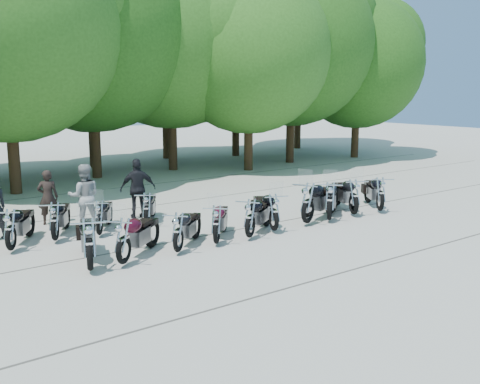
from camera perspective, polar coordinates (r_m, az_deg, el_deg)
ground at (r=15.22m, az=3.41°, el=-4.90°), size 90.00×90.00×0.00m
tree_3 at (r=23.28m, az=-22.84°, el=15.34°), size 8.70×8.70×10.67m
tree_4 at (r=26.38m, az=-14.96°, el=15.81°), size 9.13×9.13×11.20m
tree_5 at (r=28.28m, az=-7.10°, el=15.57°), size 9.04×9.04×11.10m
tree_6 at (r=27.89m, az=0.88°, el=14.15°), size 8.00×8.00×9.82m
tree_7 at (r=31.01m, az=5.26°, el=14.81°), size 8.79×8.79×10.79m
tree_8 at (r=33.85m, az=11.88°, el=12.72°), size 7.53×7.53×9.25m
tree_12 at (r=29.90m, az=-15.10°, el=13.39°), size 7.88×7.88×9.67m
tree_13 at (r=32.97m, az=-7.69°, el=13.89°), size 8.31×8.31×10.20m
tree_14 at (r=33.98m, az=-0.46°, el=13.52°), size 8.02×8.02×9.84m
tree_15 at (r=38.56m, az=6.03°, el=14.89°), size 9.67×9.67×11.86m
motorcycle_0 at (r=12.80m, az=-15.09°, el=-4.99°), size 1.57×2.58×1.40m
motorcycle_1 at (r=13.11m, az=-11.79°, el=-4.74°), size 2.20×1.95×1.28m
motorcycle_2 at (r=13.86m, az=-6.31°, el=-3.96°), size 1.99×1.85×1.18m
motorcycle_3 at (r=14.53m, az=-2.41°, el=-3.19°), size 1.91×2.01×1.20m
motorcycle_4 at (r=15.10m, az=1.04°, el=-2.56°), size 2.22×1.79×1.25m
motorcycle_5 at (r=15.83m, az=3.47°, el=-1.95°), size 1.50×2.32×1.26m
motorcycle_6 at (r=16.75m, az=6.92°, el=-0.97°), size 2.68×1.69×1.45m
motorcycle_7 at (r=17.27m, az=9.12°, el=-0.79°), size 2.34×2.20×1.39m
motorcycle_8 at (r=18.19m, az=11.51°, el=-0.37°), size 1.77×2.45×1.35m
motorcycle_9 at (r=18.91m, az=14.08°, el=-0.09°), size 1.98×2.32×1.33m
motorcycle_10 at (r=15.02m, az=-22.32°, el=-3.44°), size 1.74×2.22×1.25m
motorcycle_11 at (r=15.59m, az=-18.32°, el=-2.72°), size 1.66×2.22×1.23m
motorcycle_12 at (r=15.87m, az=-14.13°, el=-2.43°), size 1.64×2.03×1.15m
motorcycle_13 at (r=16.61m, az=-9.46°, el=-1.63°), size 1.70×2.07×1.18m
rider_1 at (r=16.91m, az=-15.54°, el=-0.42°), size 1.12×1.00×1.89m
rider_2 at (r=17.81m, az=-10.33°, el=0.33°), size 1.19×0.75×1.89m
rider_3 at (r=17.71m, az=-18.93°, el=-0.51°), size 0.71×0.60×1.66m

